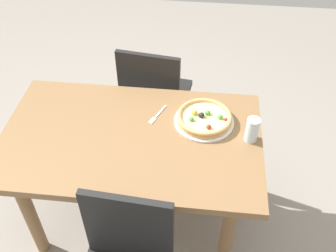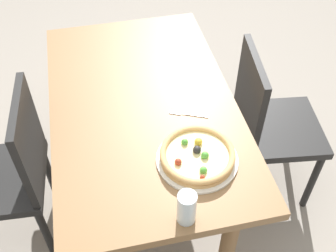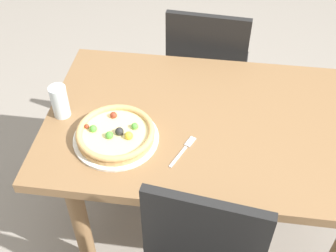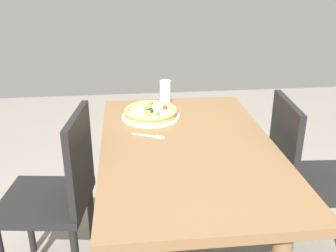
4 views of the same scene
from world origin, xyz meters
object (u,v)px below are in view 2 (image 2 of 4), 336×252
object	(u,v)px
chair_far	(11,172)
plate	(197,159)
dining_table	(144,120)
fork	(185,114)
pizza	(197,155)
chair_near	(268,123)
drinking_glass	(187,208)

from	to	relation	value
chair_far	plate	world-z (taller)	chair_far
dining_table	fork	distance (m)	0.22
pizza	dining_table	bearing A→B (deg)	21.91
pizza	fork	world-z (taller)	pizza
chair_near	plate	world-z (taller)	chair_near
pizza	drinking_glass	xyz separation A→B (m)	(-0.23, 0.10, 0.04)
plate	pizza	distance (m)	0.03
fork	drinking_glass	world-z (taller)	drinking_glass
dining_table	drinking_glass	world-z (taller)	drinking_glass
pizza	drinking_glass	bearing A→B (deg)	156.36
chair_near	drinking_glass	xyz separation A→B (m)	(-0.56, 0.57, 0.30)
drinking_glass	fork	bearing A→B (deg)	-13.90
fork	pizza	bearing A→B (deg)	110.00
chair_far	plate	distance (m)	0.84
chair_near	plate	bearing A→B (deg)	-47.16
plate	fork	world-z (taller)	plate
dining_table	pizza	size ratio (longest dim) A/B	4.61
chair_near	drinking_glass	distance (m)	0.85
plate	drinking_glass	world-z (taller)	drinking_glass
chair_near	drinking_glass	size ratio (longest dim) A/B	6.71
chair_near	dining_table	bearing A→B (deg)	-85.37
chair_far	fork	size ratio (longest dim) A/B	5.61
chair_far	pizza	distance (m)	0.85
dining_table	chair_far	xyz separation A→B (m)	(-0.07, 0.61, -0.13)
chair_near	fork	bearing A→B (deg)	-72.54
pizza	drinking_glass	size ratio (longest dim) A/B	2.15
pizza	fork	size ratio (longest dim) A/B	1.80
dining_table	chair_far	size ratio (longest dim) A/B	1.48
plate	pizza	bearing A→B (deg)	99.45
pizza	drinking_glass	world-z (taller)	drinking_glass
chair_near	chair_far	size ratio (longest dim) A/B	1.00
plate	chair_near	bearing A→B (deg)	-54.81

